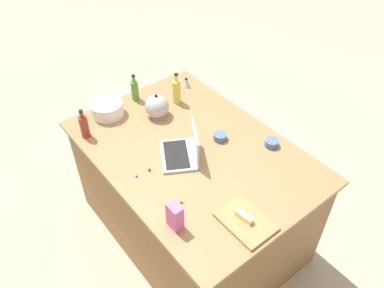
{
  "coord_description": "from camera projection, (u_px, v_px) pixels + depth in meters",
  "views": [
    {
      "loc": [
        -1.51,
        1.2,
        2.69
      ],
      "look_at": [
        0.0,
        0.0,
        0.95
      ],
      "focal_mm": 36.3,
      "sensor_mm": 36.0,
      "label": 1
    }
  ],
  "objects": [
    {
      "name": "ground_plane",
      "position": [
        192.0,
        229.0,
        3.23
      ],
      "size": [
        12.0,
        12.0,
        0.0
      ],
      "primitive_type": "plane",
      "color": "#B7A88E"
    },
    {
      "name": "island_counter",
      "position": [
        192.0,
        193.0,
        2.93
      ],
      "size": [
        1.68,
        1.17,
        0.9
      ],
      "color": "olive",
      "rests_on": "ground"
    },
    {
      "name": "laptop",
      "position": [
        183.0,
        151.0,
        2.55
      ],
      "size": [
        0.38,
        0.35,
        0.22
      ],
      "color": "#B7B7BC",
      "rests_on": "island_counter"
    },
    {
      "name": "mixing_bowl_large",
      "position": [
        107.0,
        108.0,
        2.88
      ],
      "size": [
        0.25,
        0.25,
        0.11
      ],
      "color": "white",
      "rests_on": "island_counter"
    },
    {
      "name": "bottle_olive",
      "position": [
        135.0,
        90.0,
        3.01
      ],
      "size": [
        0.06,
        0.06,
        0.22
      ],
      "color": "#4C8C38",
      "rests_on": "island_counter"
    },
    {
      "name": "bottle_soy",
      "position": [
        84.0,
        126.0,
        2.67
      ],
      "size": [
        0.06,
        0.06,
        0.22
      ],
      "color": "maroon",
      "rests_on": "island_counter"
    },
    {
      "name": "bottle_oil",
      "position": [
        177.0,
        91.0,
        2.97
      ],
      "size": [
        0.06,
        0.06,
        0.25
      ],
      "color": "#DBC64C",
      "rests_on": "island_counter"
    },
    {
      "name": "kettle",
      "position": [
        157.0,
        107.0,
        2.86
      ],
      "size": [
        0.21,
        0.18,
        0.2
      ],
      "color": "#ADADB2",
      "rests_on": "island_counter"
    },
    {
      "name": "cutting_board",
      "position": [
        246.0,
        221.0,
        2.17
      ],
      "size": [
        0.31,
        0.23,
        0.02
      ],
      "primitive_type": "cube",
      "color": "#AD7F4C",
      "rests_on": "island_counter"
    },
    {
      "name": "butter_stick_left",
      "position": [
        244.0,
        217.0,
        2.16
      ],
      "size": [
        0.11,
        0.05,
        0.04
      ],
      "primitive_type": "cube",
      "rotation": [
        0.0,
        0.0,
        0.11
      ],
      "color": "#F4E58C",
      "rests_on": "cutting_board"
    },
    {
      "name": "ramekin_small",
      "position": [
        220.0,
        137.0,
        2.69
      ],
      "size": [
        0.09,
        0.09,
        0.05
      ],
      "primitive_type": "cylinder",
      "color": "slate",
      "rests_on": "island_counter"
    },
    {
      "name": "ramekin_medium",
      "position": [
        272.0,
        143.0,
        2.64
      ],
      "size": [
        0.09,
        0.09,
        0.05
      ],
      "primitive_type": "cylinder",
      "color": "slate",
      "rests_on": "island_counter"
    },
    {
      "name": "kitchen_timer",
      "position": [
        186.0,
        83.0,
        3.17
      ],
      "size": [
        0.07,
        0.07,
        0.08
      ],
      "color": "#B2B2B7",
      "rests_on": "island_counter"
    },
    {
      "name": "candy_bag",
      "position": [
        175.0,
        216.0,
        2.11
      ],
      "size": [
        0.09,
        0.06,
        0.17
      ],
      "primitive_type": "cube",
      "color": "pink",
      "rests_on": "island_counter"
    },
    {
      "name": "candy_0",
      "position": [
        149.0,
        170.0,
        2.47
      ],
      "size": [
        0.02,
        0.02,
        0.02
      ],
      "primitive_type": "sphere",
      "color": "red",
      "rests_on": "island_counter"
    },
    {
      "name": "candy_1",
      "position": [
        181.0,
        202.0,
        2.28
      ],
      "size": [
        0.02,
        0.02,
        0.02
      ],
      "primitive_type": "sphere",
      "color": "orange",
      "rests_on": "island_counter"
    },
    {
      "name": "candy_2",
      "position": [
        136.0,
        176.0,
        2.44
      ],
      "size": [
        0.01,
        0.01,
        0.01
      ],
      "primitive_type": "sphere",
      "color": "blue",
      "rests_on": "island_counter"
    },
    {
      "name": "candy_3",
      "position": [
        170.0,
        219.0,
        2.18
      ],
      "size": [
        0.02,
        0.02,
        0.02
      ],
      "primitive_type": "sphere",
      "color": "blue",
      "rests_on": "island_counter"
    },
    {
      "name": "candy_4",
      "position": [
        227.0,
        139.0,
        2.7
      ],
      "size": [
        0.02,
        0.02,
        0.02
      ],
      "primitive_type": "sphere",
      "color": "orange",
      "rests_on": "island_counter"
    },
    {
      "name": "candy_6",
      "position": [
        177.0,
        83.0,
        3.22
      ],
      "size": [
        0.02,
        0.02,
        0.02
      ],
      "primitive_type": "sphere",
      "color": "green",
      "rests_on": "island_counter"
    }
  ]
}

